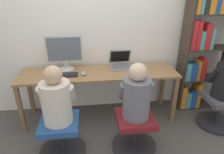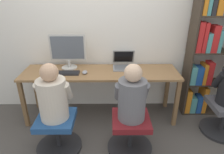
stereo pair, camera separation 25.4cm
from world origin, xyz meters
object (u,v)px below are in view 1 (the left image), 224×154
Objects in this scene: office_chair_left at (61,136)px; person_at_monitor at (56,99)px; keyboard at (63,75)px; person_at_laptop at (137,95)px; office_chair_right at (135,131)px; desktop_monitor at (65,52)px; laptop at (121,64)px; bookshelf at (201,50)px; office_chair_side at (219,110)px.

person_at_monitor is at bearing 90.00° from office_chair_left.
keyboard is at bearing 88.93° from person_at_monitor.
person_at_monitor is 1.01× the size of person_at_laptop.
office_chair_left is at bearing 178.91° from office_chair_right.
person_at_laptop is (0.81, -0.81, -0.25)m from desktop_monitor.
person_at_laptop is at bearing 90.00° from office_chair_right.
office_chair_right is 0.84× the size of person_at_laptop.
person_at_laptop is at bearing -44.98° from desktop_monitor.
person_at_laptop reaches higher than laptop.
office_chair_side is (0.13, -0.48, -0.72)m from bookshelf.
desktop_monitor is 0.32m from keyboard.
bookshelf reaches higher than person_at_monitor.
keyboard is 0.58m from person_at_monitor.
bookshelf is 3.62× the size of office_chair_side.
person_at_laptop is 1.38m from bookshelf.
desktop_monitor is 1.29× the size of keyboard.
person_at_monitor is (-0.01, -0.58, -0.01)m from keyboard.
office_chair_side is (2.07, -0.31, -0.50)m from keyboard.
person_at_monitor is 0.84m from person_at_laptop.
office_chair_left is at bearing -90.00° from person_at_monitor.
person_at_laptop is (0.84, -0.02, 0.00)m from person_at_monitor.
office_chair_left is 2.10m from office_chair_side.
keyboard reaches higher than office_chair_right.
laptop is at bearing 45.09° from person_at_monitor.
laptop is 0.64× the size of office_chair_side.
office_chair_right is (0.83, -0.60, -0.50)m from keyboard.
office_chair_left is 0.84× the size of person_at_laptop.
desktop_monitor is 1.36m from office_chair_right.
keyboard is (-0.80, -0.23, -0.04)m from laptop.
person_at_laptop is at bearing -1.09° from person_at_monitor.
laptop is at bearing 16.03° from keyboard.
office_chair_side is (2.09, 0.28, 0.00)m from office_chair_left.
bookshelf reaches higher than office_chair_left.
desktop_monitor reaches higher than person_at_laptop.
desktop_monitor is 1.44× the size of laptop.
office_chair_left is at bearing -91.06° from keyboard.
office_chair_side is (1.24, 0.30, 0.00)m from office_chair_right.
laptop is 0.18× the size of bookshelf.
keyboard is at bearing 88.94° from office_chair_left.
office_chair_right is 0.49m from person_at_laptop.
office_chair_right is 1.28m from office_chair_side.
office_chair_left is at bearing -134.75° from laptop.
person_at_monitor is 2.11m from bookshelf.
person_at_monitor is 1.20× the size of office_chair_side.
person_at_laptop is at bearing -87.56° from laptop.
office_chair_left is 0.28× the size of bookshelf.
laptop is at bearing 92.43° from office_chair_right.
office_chair_left is at bearing 179.22° from person_at_laptop.
office_chair_right is at bearing -1.40° from person_at_monitor.
office_chair_right is at bearing -35.88° from keyboard.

